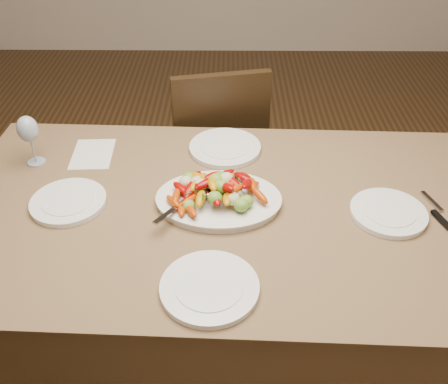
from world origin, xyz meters
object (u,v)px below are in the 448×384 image
chair_far (215,149)px  wine_glass (30,139)px  dining_table (224,285)px  plate_left (68,202)px  plate_right (388,213)px  serving_platter (219,201)px  plate_far (225,148)px  plate_near (210,288)px

chair_far → wine_glass: 0.93m
dining_table → plate_left: (-0.52, 0.01, 0.39)m
dining_table → plate_right: (0.53, -0.04, 0.39)m
dining_table → serving_platter: (-0.02, 0.01, 0.39)m
serving_platter → wine_glass: size_ratio=1.97×
plate_right → chair_far: bearing=124.8°
chair_far → serving_platter: bearing=81.0°
plate_right → plate_far: same height
plate_right → plate_far: 0.66m
plate_left → wine_glass: size_ratio=1.22×
chair_far → plate_near: size_ratio=3.48×
plate_near → serving_platter: bearing=87.2°
chair_far → serving_platter: 0.85m
plate_near → chair_far: bearing=90.9°
dining_table → plate_left: bearing=179.0°
plate_near → wine_glass: bearing=137.2°
plate_right → plate_left: bearing=177.5°
serving_platter → wine_glass: 0.73m
plate_far → plate_left: bearing=-146.6°
serving_platter → plate_far: 0.34m
plate_left → plate_near: (0.48, -0.37, 0.00)m
plate_left → plate_near: 0.61m
chair_far → plate_left: size_ratio=3.80×
plate_left → wine_glass: wine_glass is taller
plate_left → plate_right: size_ratio=1.02×
plate_left → plate_far: size_ratio=0.91×
serving_platter → plate_left: size_ratio=1.62×
chair_far → plate_right: 1.07m
dining_table → plate_near: bearing=-95.7°
dining_table → wine_glass: bearing=160.0°
wine_glass → plate_far: bearing=7.7°
dining_table → wine_glass: (-0.70, 0.26, 0.48)m
dining_table → plate_left: 0.65m
plate_far → wine_glass: wine_glass is taller
dining_table → plate_far: size_ratio=6.67×
plate_near → wine_glass: wine_glass is taller
dining_table → plate_far: (0.00, 0.35, 0.39)m
dining_table → chair_far: bearing=93.9°
plate_left → plate_far: 0.62m
dining_table → chair_far: size_ratio=1.94×
plate_far → plate_near: bearing=-92.9°
plate_right → wine_glass: 1.27m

